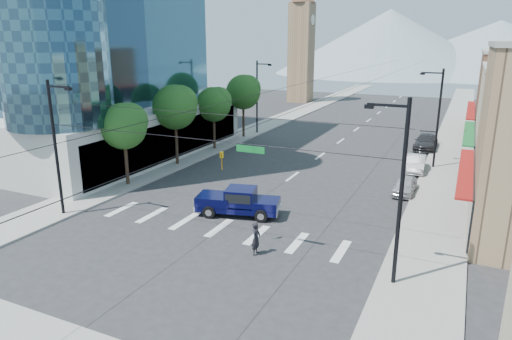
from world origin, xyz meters
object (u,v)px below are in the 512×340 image
object	(u,v)px
parked_car_mid	(415,163)
parked_car_far	(426,142)
pedestrian	(256,238)
parked_car_near	(405,185)
pickup_truck	(238,201)

from	to	relation	value
parked_car_mid	parked_car_far	distance (m)	9.64
parked_car_mid	parked_car_far	world-z (taller)	parked_car_far
pedestrian	parked_car_far	size ratio (longest dim) A/B	0.34
parked_car_near	parked_car_far	distance (m)	16.47
pedestrian	parked_car_mid	xyz separation A→B (m)	(5.97, 20.99, -0.20)
pickup_truck	parked_car_near	distance (m)	13.38
parked_car_near	parked_car_mid	world-z (taller)	parked_car_mid
pedestrian	parked_car_near	bearing A→B (deg)	-26.19
pickup_truck	parked_car_mid	bearing A→B (deg)	45.88
pickup_truck	parked_car_near	world-z (taller)	pickup_truck
pedestrian	parked_car_near	size ratio (longest dim) A/B	0.48
pickup_truck	parked_car_far	xyz separation A→B (m)	(9.56, 25.83, -0.19)
pickup_truck	parked_car_mid	world-z (taller)	pickup_truck
pickup_truck	pedestrian	bearing A→B (deg)	-66.76
pedestrian	parked_car_mid	world-z (taller)	pedestrian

